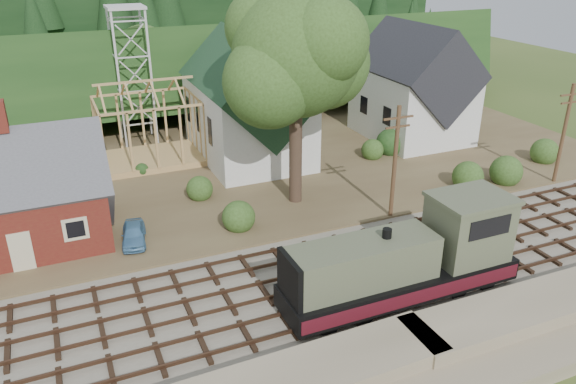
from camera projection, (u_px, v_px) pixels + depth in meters
name	position (u px, v px, depth m)	size (l,w,h in m)	color
ground	(335.00, 279.00, 31.64)	(140.00, 140.00, 0.00)	#384C1E
embankment	(426.00, 378.00, 24.52)	(64.00, 5.00, 1.60)	#7F7259
railroad_bed	(335.00, 278.00, 31.61)	(64.00, 11.00, 0.16)	#726B5B
village_flat	(234.00, 169.00, 46.66)	(64.00, 26.00, 0.30)	brown
hillside	(171.00, 101.00, 66.83)	(70.00, 28.00, 8.00)	#1E3F19
ridge	(146.00, 74.00, 80.23)	(80.00, 20.00, 12.00)	black
depot	(16.00, 200.00, 33.75)	(10.80, 7.41, 9.00)	#5C1815
church	(248.00, 102.00, 46.73)	(8.40, 15.17, 13.00)	silver
farmhouse	(413.00, 89.00, 52.08)	(8.40, 10.80, 10.60)	silver
timber_frame	(149.00, 128.00, 46.56)	(8.20, 6.20, 6.99)	tan
lattice_tower	(128.00, 34.00, 48.82)	(3.20, 3.20, 12.12)	silver
big_tree	(298.00, 62.00, 36.69)	(10.90, 8.40, 14.70)	#38281E
telegraph_pole_near	(395.00, 161.00, 36.80)	(2.20, 0.28, 8.00)	#4C331E
telegraph_pole_far	(564.00, 133.00, 42.22)	(2.20, 0.28, 8.00)	#4C331E
locomotive	(410.00, 260.00, 29.20)	(12.90, 3.23, 5.14)	black
car_blue	(134.00, 234.00, 34.70)	(1.41, 3.50, 1.19)	#548AB5
car_red	(429.00, 141.00, 51.01)	(1.77, 3.85, 1.07)	red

